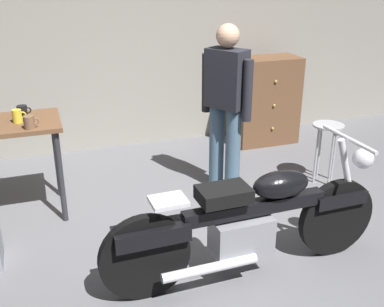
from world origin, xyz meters
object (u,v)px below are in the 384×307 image
(mug_yellow_tall, at_px, (17,116))
(shop_stool, at_px, (327,137))
(person_standing, at_px, (226,102))
(mug_black_matte, at_px, (22,111))
(wooden_dresser, at_px, (265,101))
(mug_brown_stoneware, at_px, (30,122))
(motorcycle, at_px, (250,220))

(mug_yellow_tall, bearing_deg, shop_stool, -5.36)
(person_standing, height_order, mug_yellow_tall, person_standing)
(person_standing, bearing_deg, mug_black_matte, 50.31)
(shop_stool, bearing_deg, mug_black_matte, 171.61)
(mug_black_matte, bearing_deg, wooden_dresser, 16.60)
(wooden_dresser, bearing_deg, mug_brown_stoneware, -156.81)
(motorcycle, bearing_deg, person_standing, 73.71)
(person_standing, relative_size, shop_stool, 2.61)
(shop_stool, bearing_deg, mug_yellow_tall, 174.64)
(shop_stool, xyz_separation_m, wooden_dresser, (-0.05, 1.29, 0.05))
(mug_yellow_tall, bearing_deg, mug_brown_stoneware, -64.81)
(motorcycle, xyz_separation_m, mug_brown_stoneware, (-1.43, 1.27, 0.51))
(person_standing, distance_m, mug_yellow_tall, 1.91)
(motorcycle, height_order, mug_black_matte, mug_black_matte)
(shop_stool, relative_size, wooden_dresser, 0.58)
(mug_yellow_tall, height_order, mug_brown_stoneware, mug_yellow_tall)
(wooden_dresser, bearing_deg, shop_stool, -87.98)
(motorcycle, distance_m, person_standing, 1.50)
(wooden_dresser, relative_size, mug_black_matte, 8.95)
(shop_stool, relative_size, mug_yellow_tall, 5.47)
(mug_yellow_tall, relative_size, mug_brown_stoneware, 0.94)
(person_standing, height_order, shop_stool, person_standing)
(shop_stool, bearing_deg, person_standing, 170.32)
(mug_yellow_tall, height_order, mug_black_matte, mug_yellow_tall)
(wooden_dresser, bearing_deg, motorcycle, -119.48)
(motorcycle, height_order, wooden_dresser, wooden_dresser)
(person_standing, distance_m, shop_stool, 1.17)
(person_standing, relative_size, mug_black_matte, 13.59)
(motorcycle, bearing_deg, mug_brown_stoneware, 137.51)
(person_standing, relative_size, wooden_dresser, 1.52)
(motorcycle, distance_m, shop_stool, 1.88)
(mug_yellow_tall, bearing_deg, mug_black_matte, 74.74)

